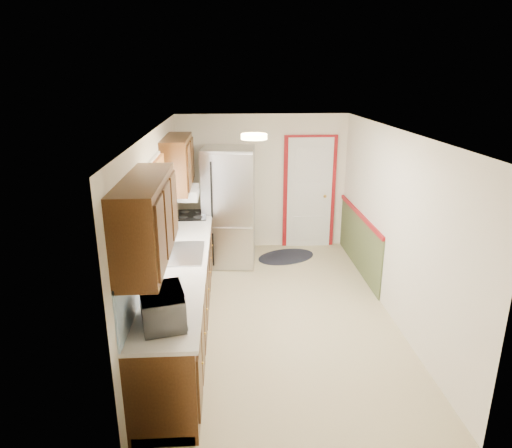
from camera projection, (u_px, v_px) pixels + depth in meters
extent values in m
cube|color=#C1B488|center=(276.00, 311.00, 6.15)|extent=(3.20, 5.20, 0.12)
cube|color=white|center=(278.00, 131.00, 5.40)|extent=(3.20, 5.20, 0.12)
cube|color=white|center=(262.00, 182.00, 8.14)|extent=(3.20, 0.10, 2.40)
cube|color=white|center=(312.00, 333.00, 3.40)|extent=(3.20, 0.10, 2.40)
cube|color=white|center=(157.00, 229.00, 5.68)|extent=(0.10, 5.20, 2.40)
cube|color=white|center=(393.00, 224.00, 5.86)|extent=(0.10, 5.20, 2.40)
cube|color=#3C210D|center=(182.00, 294.00, 5.65)|extent=(0.60, 4.00, 0.90)
cube|color=silver|center=(182.00, 258.00, 5.51)|extent=(0.63, 4.00, 0.04)
cube|color=#5DAAE2|center=(155.00, 236.00, 5.40)|extent=(0.02, 4.00, 0.55)
cube|color=#3C210D|center=(147.00, 220.00, 3.98)|extent=(0.35, 1.40, 0.75)
cube|color=#3C210D|center=(178.00, 163.00, 6.54)|extent=(0.35, 1.20, 0.75)
cube|color=white|center=(154.00, 201.00, 5.37)|extent=(0.02, 1.00, 0.90)
cube|color=red|center=(156.00, 171.00, 5.26)|extent=(0.05, 1.12, 0.24)
cube|color=#B7B7BC|center=(182.00, 253.00, 5.59)|extent=(0.52, 0.82, 0.02)
cube|color=white|center=(183.00, 193.00, 6.73)|extent=(0.45, 0.60, 0.15)
cube|color=maroon|center=(309.00, 193.00, 8.23)|extent=(0.94, 0.05, 2.08)
cube|color=white|center=(309.00, 193.00, 8.20)|extent=(0.80, 0.04, 2.00)
cube|color=#4C5831|center=(359.00, 242.00, 7.38)|extent=(0.02, 2.30, 0.90)
cube|color=maroon|center=(360.00, 215.00, 7.23)|extent=(0.04, 2.30, 0.06)
cylinder|color=#FFD88C|center=(254.00, 137.00, 5.20)|extent=(0.30, 0.30, 0.06)
imported|color=white|center=(163.00, 304.00, 3.99)|extent=(0.42, 0.60, 0.37)
cube|color=#B7B7BC|center=(229.00, 207.00, 7.47)|extent=(0.88, 0.83, 1.94)
cylinder|color=black|center=(212.00, 221.00, 7.09)|extent=(0.02, 0.02, 1.36)
ellipsoid|color=black|center=(286.00, 257.00, 7.97)|extent=(1.21, 1.02, 0.01)
cube|color=black|center=(191.00, 215.00, 7.11)|extent=(0.48, 0.57, 0.02)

